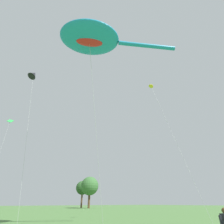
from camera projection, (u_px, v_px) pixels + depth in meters
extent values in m
ellipsoid|color=#1E8CBF|center=(90.00, 39.00, 18.19)|extent=(7.31, 6.73, 1.18)
cylinder|color=#1E8CBF|center=(147.00, 46.00, 18.79)|extent=(5.45, 3.36, 0.42)
ellipsoid|color=red|center=(89.00, 42.00, 17.95)|extent=(2.79, 2.20, 0.42)
cylinder|color=#B2B2B7|center=(96.00, 124.00, 16.05)|extent=(3.65, 2.22, 16.00)
cylinder|color=#23232D|center=(222.00, 224.00, 6.24)|extent=(0.09, 0.09, 0.54)
cube|color=green|center=(10.00, 121.00, 27.42)|extent=(0.99, 0.74, 0.74)
cone|color=black|center=(33.00, 75.00, 23.85)|extent=(1.67, 1.51, 1.32)
cylinder|color=#B2B2B7|center=(27.00, 133.00, 19.48)|extent=(1.26, 2.45, 16.94)
ellipsoid|color=yellow|center=(151.00, 86.00, 23.15)|extent=(0.91, 0.67, 0.37)
cylinder|color=#B2B2B7|center=(174.00, 138.00, 18.17)|extent=(0.07, 4.32, 15.16)
cylinder|color=#513823|center=(89.00, 201.00, 63.38)|extent=(0.76, 0.76, 4.72)
sphere|color=#386633|center=(90.00, 186.00, 65.60)|extent=(6.37, 6.37, 6.37)
cylinder|color=#513823|center=(82.00, 201.00, 69.13)|extent=(0.61, 0.61, 5.03)
sphere|color=#2D5628|center=(83.00, 188.00, 71.20)|extent=(5.12, 5.12, 5.12)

